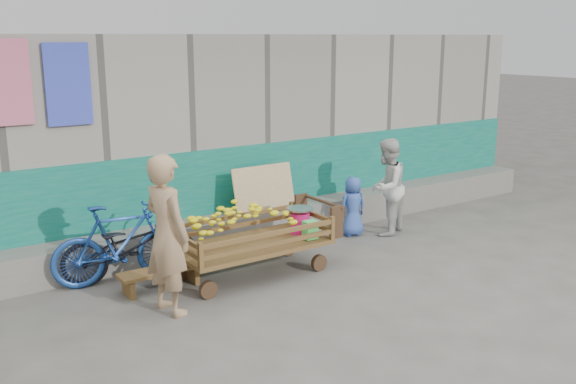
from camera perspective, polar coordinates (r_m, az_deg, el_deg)
ground at (r=7.72m, az=4.97°, el=-9.00°), size 80.00×80.00×0.00m
building_wall at (r=10.67m, az=-8.86°, el=5.40°), size 12.00×3.50×3.00m
banana_cart at (r=8.06m, az=-3.51°, el=-3.37°), size 2.12×0.97×0.91m
bench at (r=7.91m, az=-11.21°, el=-7.18°), size 1.03×0.31×0.26m
vendor_man at (r=7.05m, az=-10.70°, el=-3.76°), size 0.54×0.72×1.78m
woman at (r=9.86m, az=8.77°, el=0.45°), size 0.89×0.82×1.48m
child at (r=9.79m, az=5.78°, el=-1.27°), size 0.48×0.34×0.92m
bicycle_dark at (r=8.19m, az=-13.83°, el=-4.74°), size 1.76×0.96×0.88m
bicycle_blue at (r=8.14m, az=-14.66°, el=-4.45°), size 1.72×0.72×1.00m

